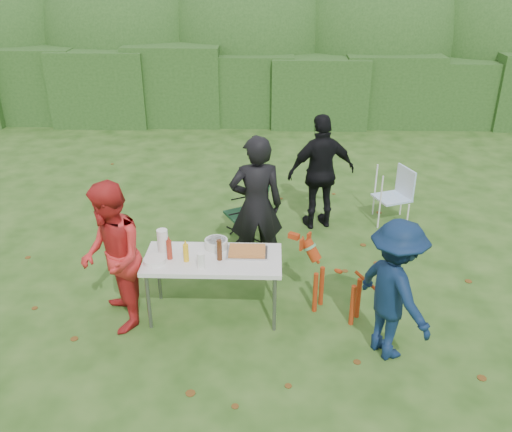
{
  "coord_description": "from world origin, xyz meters",
  "views": [
    {
      "loc": [
        0.63,
        -4.86,
        3.74
      ],
      "look_at": [
        0.46,
        0.74,
        1.0
      ],
      "focal_mm": 38.0,
      "sensor_mm": 36.0,
      "label": 1
    }
  ],
  "objects_px": {
    "lawn_chair": "(392,196)",
    "person_cook": "(256,206)",
    "camping_chair": "(245,211)",
    "paper_towel_roll": "(163,240)",
    "person_red_jacket": "(112,258)",
    "mustard_bottle": "(186,253)",
    "child": "(394,291)",
    "dog": "(338,282)",
    "person_black_puffy": "(321,172)",
    "ketchup_bottle": "(169,250)",
    "folding_table": "(213,262)",
    "beer_bottle": "(219,250)"
  },
  "relations": [
    {
      "from": "child",
      "to": "dog",
      "type": "distance_m",
      "value": 0.85
    },
    {
      "from": "child",
      "to": "person_cook",
      "type": "bearing_deg",
      "value": 12.88
    },
    {
      "from": "dog",
      "to": "person_cook",
      "type": "bearing_deg",
      "value": -14.21
    },
    {
      "from": "person_red_jacket",
      "to": "ketchup_bottle",
      "type": "xyz_separation_m",
      "value": [
        0.58,
        0.18,
        0.01
      ]
    },
    {
      "from": "child",
      "to": "camping_chair",
      "type": "bearing_deg",
      "value": 4.59
    },
    {
      "from": "lawn_chair",
      "to": "ketchup_bottle",
      "type": "distance_m",
      "value": 3.86
    },
    {
      "from": "person_cook",
      "to": "person_red_jacket",
      "type": "relative_size",
      "value": 1.09
    },
    {
      "from": "camping_chair",
      "to": "lawn_chair",
      "type": "height_order",
      "value": "camping_chair"
    },
    {
      "from": "mustard_bottle",
      "to": "paper_towel_roll",
      "type": "xyz_separation_m",
      "value": [
        -0.29,
        0.22,
        0.03
      ]
    },
    {
      "from": "child",
      "to": "ketchup_bottle",
      "type": "height_order",
      "value": "child"
    },
    {
      "from": "child",
      "to": "mustard_bottle",
      "type": "relative_size",
      "value": 7.52
    },
    {
      "from": "lawn_chair",
      "to": "person_cook",
      "type": "bearing_deg",
      "value": 14.58
    },
    {
      "from": "person_red_jacket",
      "to": "dog",
      "type": "height_order",
      "value": "person_red_jacket"
    },
    {
      "from": "folding_table",
      "to": "person_red_jacket",
      "type": "height_order",
      "value": "person_red_jacket"
    },
    {
      "from": "mustard_bottle",
      "to": "ketchup_bottle",
      "type": "relative_size",
      "value": 0.91
    },
    {
      "from": "person_cook",
      "to": "mustard_bottle",
      "type": "relative_size",
      "value": 9.13
    },
    {
      "from": "folding_table",
      "to": "person_cook",
      "type": "xyz_separation_m",
      "value": [
        0.44,
        0.98,
        0.23
      ]
    },
    {
      "from": "person_black_puffy",
      "to": "mustard_bottle",
      "type": "bearing_deg",
      "value": 39.08
    },
    {
      "from": "lawn_chair",
      "to": "person_black_puffy",
      "type": "bearing_deg",
      "value": -12.49
    },
    {
      "from": "child",
      "to": "mustard_bottle",
      "type": "height_order",
      "value": "child"
    },
    {
      "from": "person_red_jacket",
      "to": "lawn_chair",
      "type": "bearing_deg",
      "value": 106.1
    },
    {
      "from": "mustard_bottle",
      "to": "beer_bottle",
      "type": "distance_m",
      "value": 0.36
    },
    {
      "from": "person_red_jacket",
      "to": "mustard_bottle",
      "type": "bearing_deg",
      "value": 78.45
    },
    {
      "from": "person_cook",
      "to": "dog",
      "type": "height_order",
      "value": "person_cook"
    },
    {
      "from": "person_red_jacket",
      "to": "lawn_chair",
      "type": "relative_size",
      "value": 1.96
    },
    {
      "from": "child",
      "to": "camping_chair",
      "type": "distance_m",
      "value": 2.9
    },
    {
      "from": "folding_table",
      "to": "ketchup_bottle",
      "type": "bearing_deg",
      "value": -175.85
    },
    {
      "from": "camping_chair",
      "to": "person_cook",
      "type": "bearing_deg",
      "value": 73.61
    },
    {
      "from": "camping_chair",
      "to": "dog",
      "type": "bearing_deg",
      "value": 93.4
    },
    {
      "from": "dog",
      "to": "mustard_bottle",
      "type": "height_order",
      "value": "mustard_bottle"
    },
    {
      "from": "person_red_jacket",
      "to": "camping_chair",
      "type": "height_order",
      "value": "person_red_jacket"
    },
    {
      "from": "paper_towel_roll",
      "to": "beer_bottle",
      "type": "bearing_deg",
      "value": -15.12
    },
    {
      "from": "child",
      "to": "folding_table",
      "type": "bearing_deg",
      "value": 43.24
    },
    {
      "from": "paper_towel_roll",
      "to": "dog",
      "type": "bearing_deg",
      "value": -2.9
    },
    {
      "from": "person_cook",
      "to": "folding_table",
      "type": "bearing_deg",
      "value": 56.95
    },
    {
      "from": "person_black_puffy",
      "to": "ketchup_bottle",
      "type": "xyz_separation_m",
      "value": [
        -1.81,
        -2.31,
        -0.01
      ]
    },
    {
      "from": "person_black_puffy",
      "to": "ketchup_bottle",
      "type": "height_order",
      "value": "person_black_puffy"
    },
    {
      "from": "person_cook",
      "to": "mustard_bottle",
      "type": "bearing_deg",
      "value": 47.08
    },
    {
      "from": "person_black_puffy",
      "to": "mustard_bottle",
      "type": "height_order",
      "value": "person_black_puffy"
    },
    {
      "from": "person_cook",
      "to": "ketchup_bottle",
      "type": "bearing_deg",
      "value": 39.45
    },
    {
      "from": "person_cook",
      "to": "dog",
      "type": "relative_size",
      "value": 1.99
    },
    {
      "from": "person_black_puffy",
      "to": "camping_chair",
      "type": "relative_size",
      "value": 1.95
    },
    {
      "from": "mustard_bottle",
      "to": "beer_bottle",
      "type": "bearing_deg",
      "value": 6.62
    },
    {
      "from": "dog",
      "to": "paper_towel_roll",
      "type": "height_order",
      "value": "paper_towel_roll"
    },
    {
      "from": "person_red_jacket",
      "to": "dog",
      "type": "distance_m",
      "value": 2.47
    },
    {
      "from": "camping_chair",
      "to": "lawn_chair",
      "type": "distance_m",
      "value": 2.29
    },
    {
      "from": "camping_chair",
      "to": "paper_towel_roll",
      "type": "distance_m",
      "value": 1.91
    },
    {
      "from": "mustard_bottle",
      "to": "folding_table",
      "type": "bearing_deg",
      "value": 16.03
    },
    {
      "from": "lawn_chair",
      "to": "mustard_bottle",
      "type": "height_order",
      "value": "mustard_bottle"
    },
    {
      "from": "folding_table",
      "to": "lawn_chair",
      "type": "relative_size",
      "value": 1.75
    }
  ]
}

